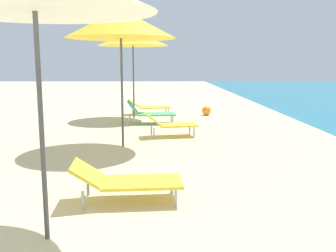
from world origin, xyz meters
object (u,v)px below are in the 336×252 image
umbrella_third (121,24)px  lounger_farthest_shoreside (149,106)px  beach_ball (206,111)px  umbrella_farthest (133,38)px  lounger_second_shoreside (126,180)px  lounger_farthest_inland (150,112)px  lounger_third_shoreside (171,124)px

umbrella_third → lounger_farthest_shoreside: size_ratio=1.85×
lounger_farthest_shoreside → beach_ball: (2.03, -0.33, -0.12)m
umbrella_third → umbrella_farthest: size_ratio=1.02×
lounger_second_shoreside → beach_ball: size_ratio=4.55×
umbrella_farthest → lounger_farthest_shoreside: 2.57m
umbrella_farthest → lounger_farthest_inland: 2.61m
lounger_second_shoreside → lounger_third_shoreside: size_ratio=1.12×
lounger_farthest_inland → beach_ball: bearing=40.5°
lounger_farthest_shoreside → lounger_second_shoreside: bearing=-100.0°
lounger_second_shoreside → umbrella_farthest: size_ratio=0.50×
umbrella_farthest → lounger_second_shoreside: bearing=-86.3°
lounger_second_shoreside → umbrella_farthest: umbrella_farthest is taller
lounger_second_shoreside → lounger_farthest_inland: lounger_farthest_inland is taller
lounger_farthest_shoreside → umbrella_third: bearing=-104.0°
umbrella_third → lounger_third_shoreside: umbrella_third is taller
umbrella_third → beach_ball: size_ratio=9.21×
umbrella_third → lounger_farthest_inland: bearing=81.7°
lounger_second_shoreside → umbrella_farthest: 8.05m
umbrella_third → lounger_farthest_shoreside: bearing=86.2°
umbrella_farthest → beach_ball: (2.49, 0.68, -2.43)m
umbrella_third → umbrella_farthest: bearing=91.3°
lounger_third_shoreside → lounger_farthest_shoreside: size_ratio=0.82×
umbrella_farthest → beach_ball: bearing=15.3°
lounger_farthest_inland → umbrella_third: bearing=-102.0°
lounger_farthest_inland → beach_ball: lounger_farthest_inland is taller
lounger_third_shoreside → lounger_farthest_shoreside: bearing=89.8°
umbrella_third → lounger_farthest_inland: (0.47, 3.17, -2.26)m
lounger_farthest_inland → beach_ball: 2.68m
lounger_second_shoreside → beach_ball: (1.99, 8.37, -0.13)m
lounger_second_shoreside → beach_ball: 8.61m
umbrella_third → lounger_farthest_shoreside: (0.36, 5.37, -2.32)m
umbrella_third → lounger_farthest_shoreside: umbrella_third is taller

